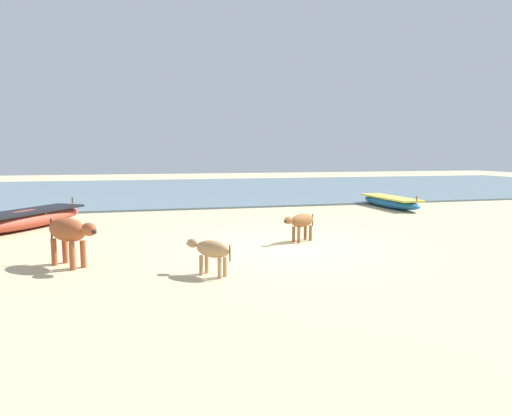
{
  "coord_description": "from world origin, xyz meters",
  "views": [
    {
      "loc": [
        -3.3,
        -9.57,
        2.19
      ],
      "look_at": [
        -0.18,
        2.77,
        0.6
      ],
      "focal_mm": 30.31,
      "sensor_mm": 36.0,
      "label": 1
    }
  ],
  "objects_px": {
    "fishing_boat_2": "(25,219)",
    "calf_far_brown": "(301,222)",
    "fishing_boat_1": "(390,202)",
    "calf_near_tan": "(211,250)",
    "cow_adult_rust": "(69,232)"
  },
  "relations": [
    {
      "from": "fishing_boat_2",
      "to": "calf_far_brown",
      "type": "xyz_separation_m",
      "value": [
        7.24,
        -3.77,
        0.22
      ]
    },
    {
      "from": "fishing_boat_1",
      "to": "calf_near_tan",
      "type": "relative_size",
      "value": 4.48
    },
    {
      "from": "fishing_boat_1",
      "to": "cow_adult_rust",
      "type": "height_order",
      "value": "cow_adult_rust"
    },
    {
      "from": "calf_near_tan",
      "to": "calf_far_brown",
      "type": "xyz_separation_m",
      "value": [
        2.64,
        2.49,
        0.04
      ]
    },
    {
      "from": "fishing_boat_1",
      "to": "calf_near_tan",
      "type": "distance_m",
      "value": 11.88
    },
    {
      "from": "calf_far_brown",
      "to": "fishing_boat_1",
      "type": "bearing_deg",
      "value": -166.29
    },
    {
      "from": "fishing_boat_1",
      "to": "fishing_boat_2",
      "type": "xyz_separation_m",
      "value": [
        -13.22,
        -1.91,
        0.05
      ]
    },
    {
      "from": "calf_near_tan",
      "to": "calf_far_brown",
      "type": "distance_m",
      "value": 3.63
    },
    {
      "from": "fishing_boat_1",
      "to": "cow_adult_rust",
      "type": "xyz_separation_m",
      "value": [
        -11.2,
        -6.89,
        0.44
      ]
    },
    {
      "from": "fishing_boat_2",
      "to": "cow_adult_rust",
      "type": "height_order",
      "value": "cow_adult_rust"
    },
    {
      "from": "fishing_boat_1",
      "to": "fishing_boat_2",
      "type": "bearing_deg",
      "value": -82.7
    },
    {
      "from": "fishing_boat_2",
      "to": "fishing_boat_1",
      "type": "bearing_deg",
      "value": -49.44
    },
    {
      "from": "cow_adult_rust",
      "to": "calf_near_tan",
      "type": "height_order",
      "value": "cow_adult_rust"
    },
    {
      "from": "fishing_boat_1",
      "to": "cow_adult_rust",
      "type": "bearing_deg",
      "value": -59.32
    },
    {
      "from": "fishing_boat_1",
      "to": "calf_near_tan",
      "type": "bearing_deg",
      "value": -47.43
    }
  ]
}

